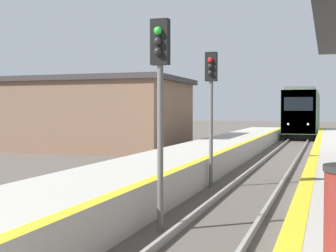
% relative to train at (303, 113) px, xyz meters
% --- Properties ---
extents(train, '(2.64, 16.41, 4.23)m').
position_rel_train_xyz_m(train, '(0.00, 0.00, 0.00)').
color(train, black).
rests_on(train, ground).
extents(signal_near, '(0.36, 0.31, 4.21)m').
position_rel_train_xyz_m(signal_near, '(-1.09, -36.11, 0.81)').
color(signal_near, '#595959').
rests_on(signal_near, ground).
extents(signal_mid, '(0.36, 0.31, 4.21)m').
position_rel_train_xyz_m(signal_mid, '(-1.37, -30.63, 0.81)').
color(signal_mid, '#595959').
rests_on(signal_mid, ground).
extents(station_building, '(11.46, 7.58, 4.32)m').
position_rel_train_xyz_m(station_building, '(-11.66, -19.18, 0.02)').
color(station_building, brown).
rests_on(station_building, ground).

